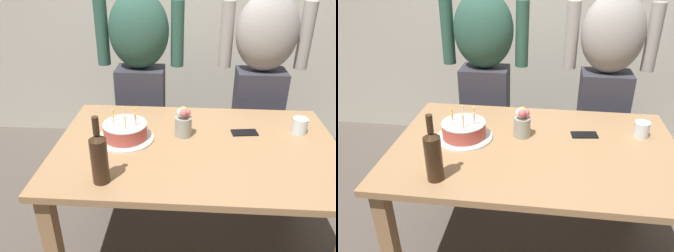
% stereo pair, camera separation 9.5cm
% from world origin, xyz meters
% --- Properties ---
extents(ground_plane, '(10.00, 10.00, 0.00)m').
position_xyz_m(ground_plane, '(0.00, 0.00, 0.00)').
color(ground_plane, '#564C44').
extents(dining_table, '(1.50, 0.96, 0.74)m').
position_xyz_m(dining_table, '(0.00, 0.00, 0.64)').
color(dining_table, '#A37A51').
rests_on(dining_table, ground_plane).
extents(birthday_cake, '(0.31, 0.31, 0.17)m').
position_xyz_m(birthday_cake, '(-0.39, 0.04, 0.79)').
color(birthday_cake, white).
rests_on(birthday_cake, dining_table).
extents(water_glass_near, '(0.08, 0.08, 0.09)m').
position_xyz_m(water_glass_near, '(0.57, 0.18, 0.78)').
color(water_glass_near, silver).
rests_on(water_glass_near, dining_table).
extents(wine_bottle, '(0.08, 0.08, 0.32)m').
position_xyz_m(wine_bottle, '(-0.43, -0.35, 0.87)').
color(wine_bottle, '#382314').
rests_on(wine_bottle, dining_table).
extents(cell_phone, '(0.15, 0.09, 0.01)m').
position_xyz_m(cell_phone, '(0.27, 0.15, 0.74)').
color(cell_phone, black).
rests_on(cell_phone, dining_table).
extents(flower_vase, '(0.09, 0.09, 0.17)m').
position_xyz_m(flower_vase, '(-0.08, 0.10, 0.82)').
color(flower_vase, '#999E93').
rests_on(flower_vase, dining_table).
extents(person_man_bearded, '(0.61, 0.27, 1.66)m').
position_xyz_m(person_man_bearded, '(-0.40, 0.74, 0.87)').
color(person_man_bearded, '#33333D').
rests_on(person_man_bearded, ground_plane).
extents(person_woman_cardigan, '(0.61, 0.27, 1.66)m').
position_xyz_m(person_woman_cardigan, '(0.45, 0.74, 0.87)').
color(person_woman_cardigan, '#33333D').
rests_on(person_woman_cardigan, ground_plane).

